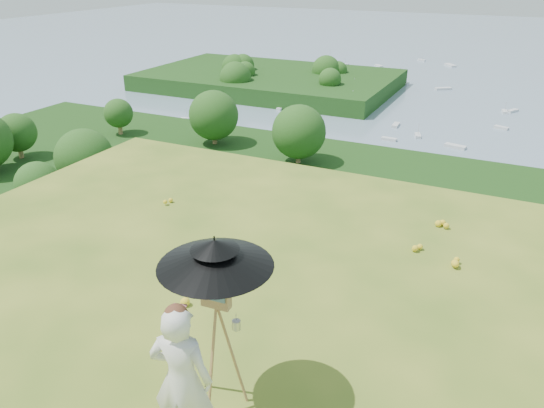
% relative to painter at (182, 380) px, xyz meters
% --- Properties ---
extents(ground, '(14.00, 14.00, 0.00)m').
position_rel_painter_xyz_m(ground, '(0.12, 0.74, -0.81)').
color(ground, '#48681D').
rests_on(ground, ground).
extents(forest_slope, '(140.00, 56.00, 22.00)m').
position_rel_painter_xyz_m(forest_slope, '(0.12, 35.74, -29.81)').
color(forest_slope, '#1A390F').
rests_on(forest_slope, bay_water).
extents(shoreline_tier, '(170.00, 28.00, 8.00)m').
position_rel_painter_xyz_m(shoreline_tier, '(0.12, 75.74, -36.81)').
color(shoreline_tier, '#6B6156').
rests_on(shoreline_tier, bay_water).
extents(bay_water, '(700.00, 700.00, 0.00)m').
position_rel_painter_xyz_m(bay_water, '(0.12, 240.74, -34.81)').
color(bay_water, slate).
rests_on(bay_water, ground).
extents(peninsula, '(90.00, 60.00, 12.00)m').
position_rel_painter_xyz_m(peninsula, '(-74.88, 155.74, -29.81)').
color(peninsula, '#1A390F').
rests_on(peninsula, bay_water).
extents(slope_trees, '(110.00, 50.00, 6.00)m').
position_rel_painter_xyz_m(slope_trees, '(0.12, 35.74, -15.81)').
color(slope_trees, '#254B16').
rests_on(slope_trees, forest_slope).
extents(harbor_town, '(110.00, 22.00, 5.00)m').
position_rel_painter_xyz_m(harbor_town, '(0.12, 75.74, -30.31)').
color(harbor_town, silver).
rests_on(harbor_town, shoreline_tier).
extents(moored_boats, '(140.00, 140.00, 0.70)m').
position_rel_painter_xyz_m(moored_boats, '(-12.38, 161.74, -34.46)').
color(moored_boats, silver).
rests_on(moored_boats, bay_water).
extents(wildflowers, '(10.00, 10.50, 0.12)m').
position_rel_painter_xyz_m(wildflowers, '(0.12, 0.99, -0.75)').
color(wildflowers, yellow).
rests_on(wildflowers, ground).
extents(painter, '(0.67, 0.51, 1.63)m').
position_rel_painter_xyz_m(painter, '(0.00, 0.00, 0.00)').
color(painter, silver).
rests_on(painter, ground).
extents(field_easel, '(0.63, 0.63, 1.55)m').
position_rel_painter_xyz_m(field_easel, '(0.02, 0.61, -0.04)').
color(field_easel, '#9B6B41').
rests_on(field_easel, ground).
extents(sun_umbrella, '(1.20, 1.20, 0.73)m').
position_rel_painter_xyz_m(sun_umbrella, '(0.02, 0.64, 0.83)').
color(sun_umbrella, black).
rests_on(sun_umbrella, field_easel).
extents(painter_cap, '(0.26, 0.29, 0.10)m').
position_rel_painter_xyz_m(painter_cap, '(0.00, 0.00, 0.77)').
color(painter_cap, '#CA6F72').
rests_on(painter_cap, painter).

